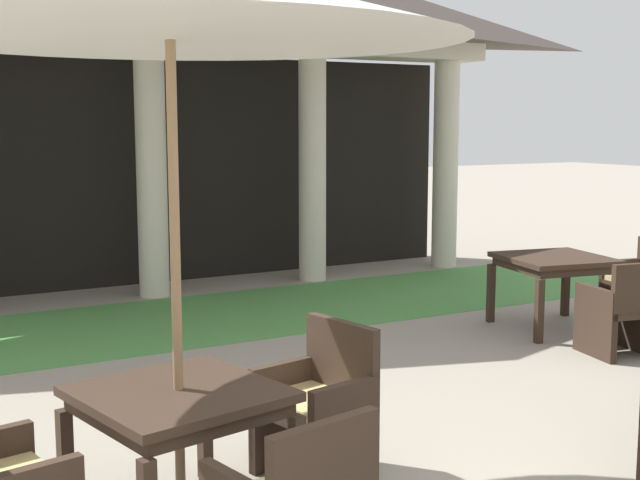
{
  "coord_description": "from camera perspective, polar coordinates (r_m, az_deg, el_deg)",
  "views": [
    {
      "loc": [
        -3.25,
        -2.46,
        2.12
      ],
      "look_at": [
        -0.23,
        2.94,
        1.26
      ],
      "focal_mm": 47.99,
      "sensor_mm": 36.0,
      "label": 1
    }
  ],
  "objects": [
    {
      "name": "patio_chair_mid_left_east",
      "position": [
        9.72,
        20.56,
        -2.78
      ],
      "size": [
        0.64,
        0.68,
        0.87
      ],
      "rotation": [
        0.0,
        0.0,
        1.38
      ],
      "color": "#38281E",
      "rests_on": "ground"
    },
    {
      "name": "patio_table_mid_left",
      "position": [
        9.05,
        15.37,
        -1.67
      ],
      "size": [
        1.16,
        1.16,
        0.76
      ],
      "rotation": [
        0.0,
        0.0,
        -0.19
      ],
      "color": "#38281E",
      "rests_on": "ground"
    },
    {
      "name": "patio_table_mid_right",
      "position": [
        4.58,
        -9.39,
        -10.97
      ],
      "size": [
        1.11,
        1.11,
        0.75
      ],
      "rotation": [
        0.0,
        0.0,
        0.2
      ],
      "color": "#38281E",
      "rests_on": "ground"
    },
    {
      "name": "patio_umbrella_mid_right",
      "position": [
        4.38,
        -10.02,
        15.43
      ],
      "size": [
        2.95,
        2.95,
        2.98
      ],
      "color": "#2D2D2D",
      "rests_on": "ground"
    },
    {
      "name": "patio_chair_mid_right_east",
      "position": [
        5.18,
        -0.12,
        -11.13
      ],
      "size": [
        0.62,
        0.71,
        0.93
      ],
      "rotation": [
        0.0,
        0.0,
        -4.51
      ],
      "color": "#38281E",
      "rests_on": "ground"
    },
    {
      "name": "patio_chair_mid_left_south",
      "position": [
        8.25,
        19.4,
        -4.52
      ],
      "size": [
        0.64,
        0.66,
        0.89
      ],
      "rotation": [
        0.0,
        0.0,
        -0.19
      ],
      "color": "#38281E",
      "rests_on": "ground"
    },
    {
      "name": "lawn_strip",
      "position": [
        9.39,
        -8.23,
        -5.18
      ],
      "size": [
        11.82,
        2.35,
        0.01
      ],
      "primitive_type": "cube",
      "color": "#519347",
      "rests_on": "ground"
    },
    {
      "name": "background_pavilion",
      "position": [
        10.65,
        -11.62,
        15.29
      ],
      "size": [
        10.02,
        2.91,
        4.53
      ],
      "color": "beige",
      "rests_on": "ground"
    }
  ]
}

